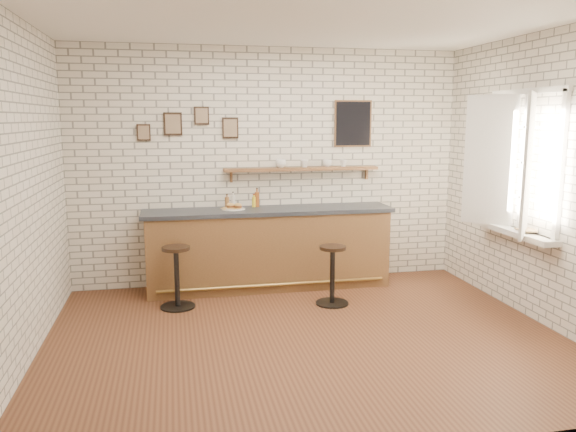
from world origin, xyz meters
The scene contains 21 objects.
ground centered at (0.00, 0.00, 0.00)m, with size 5.00×5.00×0.00m, color brown.
bar_counter centered at (-0.07, 1.70, 0.51)m, with size 3.10×0.65×1.01m.
sandwich_plate centered at (-0.50, 1.73, 1.02)m, with size 0.28×0.28×0.01m, color white.
ciabatta_sandwich centered at (-0.49, 1.73, 1.05)m, with size 0.20×0.14×0.06m.
potato_chips centered at (-0.53, 1.73, 1.02)m, with size 0.25×0.18×0.00m.
bitters_bottle_brown centered at (-0.57, 1.88, 1.08)m, with size 0.05×0.05×0.18m.
bitters_bottle_white centered at (-0.49, 1.88, 1.09)m, with size 0.05×0.05×0.20m.
bitters_bottle_amber centered at (-0.19, 1.88, 1.11)m, with size 0.06×0.06×0.24m.
condiment_bottle_yellow centered at (-0.23, 1.88, 1.08)m, with size 0.05×0.05×0.17m.
bar_stool_left centered at (-1.22, 1.14, 0.38)m, with size 0.39×0.39×0.71m.
bar_stool_right centered at (0.53, 0.90, 0.37)m, with size 0.38×0.38×0.69m.
wall_shelf centered at (0.40, 1.90, 1.48)m, with size 2.00×0.18×0.18m.
shelf_cup_a centered at (0.13, 1.90, 1.55)m, with size 0.13×0.13×0.11m, color white.
shelf_cup_b centered at (0.44, 1.90, 1.55)m, with size 0.10×0.10×0.10m, color white.
shelf_cup_c centered at (0.74, 1.90, 1.55)m, with size 0.12×0.12×0.09m, color white.
shelf_cup_d centered at (0.95, 1.90, 1.54)m, with size 0.09×0.09×0.09m, color white.
back_wall_decor centered at (0.23, 1.98, 2.05)m, with size 2.96×0.02×0.56m.
window_sill centered at (2.40, 0.30, 0.90)m, with size 0.20×1.35×0.06m.
casement_window centered at (2.36, 0.30, 1.65)m, with size 0.40×1.30×1.56m.
book_lower centered at (2.38, 0.14, 0.94)m, with size 0.15×0.21×0.02m, color tan.
book_upper centered at (2.38, 0.12, 0.96)m, with size 0.16×0.22×0.02m, color tan.
Camera 1 is at (-1.23, -5.09, 2.12)m, focal length 35.00 mm.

